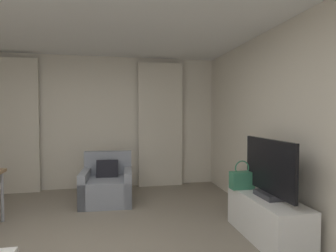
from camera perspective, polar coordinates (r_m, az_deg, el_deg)
name	(u,v)px	position (r m, az deg, el deg)	size (l,w,h in m)	color
wall_window	(91,122)	(5.69, -15.57, 0.71)	(5.12, 0.06, 2.60)	beige
wall_right	(311,130)	(3.38, 27.27, -0.68)	(0.06, 6.12, 2.60)	beige
curtain_left_panel	(13,126)	(5.83, -29.27, 0.03)	(0.90, 0.06, 2.50)	beige
curtain_right_panel	(161,125)	(5.62, -1.55, 0.28)	(0.90, 0.06, 2.50)	beige
armchair	(107,186)	(4.83, -12.42, -11.90)	(0.86, 0.86, 0.81)	gray
tv_console	(267,218)	(3.62, 19.65, -17.36)	(0.46, 1.18, 0.50)	white
tv_flatscreen	(269,170)	(3.44, 20.07, -8.54)	(0.20, 0.99, 0.68)	#333338
handbag_primary	(242,179)	(3.78, 14.96, -10.58)	(0.30, 0.14, 0.37)	#387F5B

